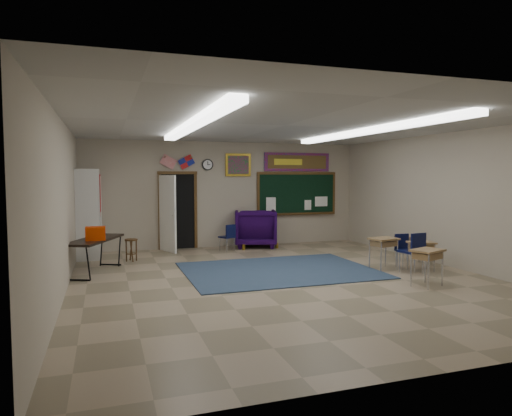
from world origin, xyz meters
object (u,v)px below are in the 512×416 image
object	(u,v)px
student_desk_front_left	(384,252)
student_desk_front_right	(408,247)
folding_table	(95,254)
wooden_stool	(131,250)
wingback_armchair	(255,228)

from	to	relation	value
student_desk_front_left	student_desk_front_right	distance (m)	1.13
folding_table	wooden_stool	world-z (taller)	folding_table
folding_table	student_desk_front_right	bearing A→B (deg)	14.44
wingback_armchair	student_desk_front_right	world-z (taller)	wingback_armchair
student_desk_front_left	wooden_stool	bearing A→B (deg)	140.61
student_desk_front_left	wooden_stool	distance (m)	5.83
student_desk_front_right	folding_table	xyz separation A→B (m)	(-6.94, 1.12, 0.04)
wingback_armchair	student_desk_front_right	distance (m)	4.33
wingback_armchair	student_desk_front_right	xyz separation A→B (m)	(2.63, -3.44, -0.18)
student_desk_front_left	student_desk_front_right	size ratio (longest dim) A/B	1.08
student_desk_front_left	folding_table	world-z (taller)	folding_table
folding_table	wingback_armchair	bearing A→B (deg)	51.91
student_desk_front_left	wingback_armchair	bearing A→B (deg)	101.06
student_desk_front_right	student_desk_front_left	bearing A→B (deg)	-173.79
student_desk_front_right	folding_table	distance (m)	7.03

